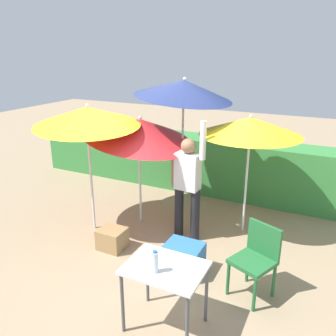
# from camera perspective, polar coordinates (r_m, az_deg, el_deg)

# --- Properties ---
(ground_plane) EXTENTS (24.00, 24.00, 0.00)m
(ground_plane) POSITION_cam_1_polar(r_m,az_deg,el_deg) (5.51, -1.41, -11.81)
(ground_plane) COLOR #9E8466
(hedge_row) EXTENTS (8.00, 0.70, 1.13)m
(hedge_row) POSITION_cam_1_polar(r_m,az_deg,el_deg) (7.18, 6.92, 0.52)
(hedge_row) COLOR #38843D
(hedge_row) RESTS_ON ground_plane
(umbrella_rainbow) EXTENTS (1.54, 1.54, 1.92)m
(umbrella_rainbow) POSITION_cam_1_polar(r_m,az_deg,el_deg) (5.31, 13.40, 6.67)
(umbrella_rainbow) COLOR silver
(umbrella_rainbow) RESTS_ON ground_plane
(umbrella_orange) EXTENTS (1.83, 1.80, 1.94)m
(umbrella_orange) POSITION_cam_1_polar(r_m,az_deg,el_deg) (5.56, -4.70, 6.44)
(umbrella_orange) COLOR silver
(umbrella_orange) RESTS_ON ground_plane
(umbrella_yellow) EXTENTS (1.59, 1.58, 2.46)m
(umbrella_yellow) POSITION_cam_1_polar(r_m,az_deg,el_deg) (5.59, 2.63, 12.78)
(umbrella_yellow) COLOR silver
(umbrella_yellow) RESTS_ON ground_plane
(umbrella_navy) EXTENTS (1.61, 1.61, 2.09)m
(umbrella_navy) POSITION_cam_1_polar(r_m,az_deg,el_deg) (5.36, -13.16, 8.27)
(umbrella_navy) COLOR silver
(umbrella_navy) RESTS_ON ground_plane
(person_vendor) EXTENTS (0.56, 0.25, 1.88)m
(person_vendor) POSITION_cam_1_polar(r_m,az_deg,el_deg) (5.21, 3.23, -2.26)
(person_vendor) COLOR black
(person_vendor) RESTS_ON ground_plane
(chair_plastic) EXTENTS (0.58, 0.58, 0.89)m
(chair_plastic) POSITION_cam_1_polar(r_m,az_deg,el_deg) (4.34, 14.33, -13.88)
(chair_plastic) COLOR #236633
(chair_plastic) RESTS_ON ground_plane
(cooler_box) EXTENTS (0.49, 0.44, 0.39)m
(cooler_box) POSITION_cam_1_polar(r_m,az_deg,el_deg) (4.75, 2.50, -14.61)
(cooler_box) COLOR #2D6BB7
(cooler_box) RESTS_ON ground_plane
(crate_cardboard) EXTENTS (0.38, 0.34, 0.31)m
(crate_cardboard) POSITION_cam_1_polar(r_m,az_deg,el_deg) (5.31, -9.13, -11.39)
(crate_cardboard) COLOR #9E7A4C
(crate_cardboard) RESTS_ON ground_plane
(folding_table) EXTENTS (0.80, 0.60, 0.74)m
(folding_table) POSITION_cam_1_polar(r_m,az_deg,el_deg) (3.69, -0.47, -17.04)
(folding_table) COLOR #4C4C51
(folding_table) RESTS_ON ground_plane
(bottle_water) EXTENTS (0.07, 0.07, 0.24)m
(bottle_water) POSITION_cam_1_polar(r_m,az_deg,el_deg) (3.50, -2.15, -15.16)
(bottle_water) COLOR silver
(bottle_water) RESTS_ON folding_table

